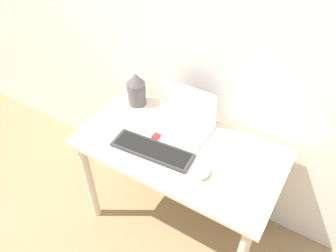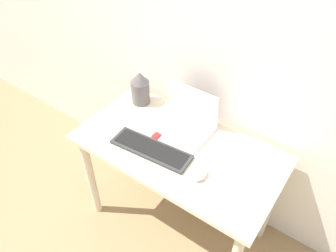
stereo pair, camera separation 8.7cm
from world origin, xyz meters
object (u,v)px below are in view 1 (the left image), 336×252
vase (136,89)px  mouse (204,172)px  keyboard (152,150)px  mp3_player (157,135)px  laptop (186,119)px

vase → mouse: bearing=-26.1°
keyboard → mouse: (0.30, -0.00, 0.01)m
mouse → mp3_player: 0.36m
laptop → vase: (-0.36, 0.03, 0.05)m
vase → laptop: bearing=-5.0°
mouse → vase: bearing=153.9°
keyboard → laptop: bearing=78.7°
mp3_player → laptop: bearing=58.1°
mouse → mp3_player: size_ratio=1.44×
mouse → vase: vase is taller
keyboard → mp3_player: size_ratio=6.87×
mouse → laptop: bearing=133.1°
laptop → mp3_player: 0.18m
keyboard → mouse: mouse is taller
mp3_player → vase: bearing=145.3°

